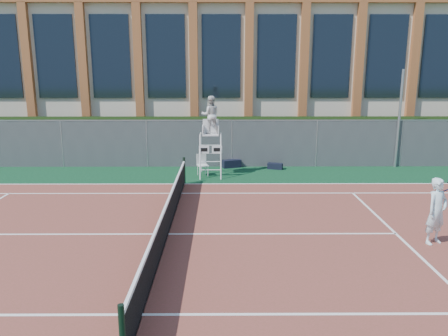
{
  "coord_description": "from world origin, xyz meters",
  "views": [
    {
      "loc": [
        1.51,
        -11.5,
        4.53
      ],
      "look_at": [
        1.59,
        3.0,
        1.25
      ],
      "focal_mm": 35.0,
      "sensor_mm": 36.0,
      "label": 1
    }
  ],
  "objects_px": {
    "steel_pole": "(399,119)",
    "tennis_player": "(437,211)",
    "plastic_chair": "(202,163)",
    "umpire_chair": "(211,117)"
  },
  "relations": [
    {
      "from": "steel_pole",
      "to": "umpire_chair",
      "type": "relative_size",
      "value": 1.3
    },
    {
      "from": "plastic_chair",
      "to": "tennis_player",
      "type": "height_order",
      "value": "tennis_player"
    },
    {
      "from": "steel_pole",
      "to": "plastic_chair",
      "type": "height_order",
      "value": "steel_pole"
    },
    {
      "from": "steel_pole",
      "to": "umpire_chair",
      "type": "bearing_deg",
      "value": -169.26
    },
    {
      "from": "umpire_chair",
      "to": "tennis_player",
      "type": "height_order",
      "value": "umpire_chair"
    },
    {
      "from": "steel_pole",
      "to": "plastic_chair",
      "type": "xyz_separation_m",
      "value": [
        -9.1,
        -1.65,
        -1.71
      ]
    },
    {
      "from": "steel_pole",
      "to": "tennis_player",
      "type": "bearing_deg",
      "value": -105.67
    },
    {
      "from": "umpire_chair",
      "to": "tennis_player",
      "type": "bearing_deg",
      "value": -51.79
    },
    {
      "from": "steel_pole",
      "to": "tennis_player",
      "type": "height_order",
      "value": "steel_pole"
    },
    {
      "from": "plastic_chair",
      "to": "tennis_player",
      "type": "xyz_separation_m",
      "value": [
        6.47,
        -7.74,
        0.36
      ]
    }
  ]
}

